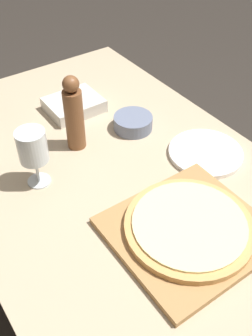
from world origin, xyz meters
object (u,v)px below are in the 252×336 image
Objects in this scene: pizza at (189,226)px; wine_glass at (32,148)px; pepper_mill at (74,115)px; small_bowl at (133,123)px.

wine_glass is (-0.22, 0.37, 0.09)m from pizza.
pepper_mill is at bearing 25.81° from wine_glass.
small_bowl is (0.14, 0.43, -0.01)m from pizza.
pepper_mill is 0.18m from wine_glass.
pepper_mill reaches higher than small_bowl.
pizza is 0.44m from wine_glass.
small_bowl is at bearing -7.83° from pepper_mill.
pepper_mill reaches higher than wine_glass.
small_bowl is at bearing 71.65° from pizza.
wine_glass is (-0.17, -0.08, 0.01)m from pepper_mill.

